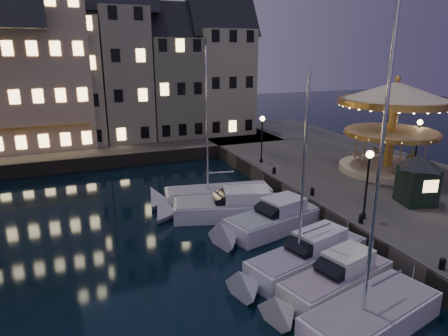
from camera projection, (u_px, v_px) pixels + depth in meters
name	position (u px, v px, depth m)	size (l,w,h in m)	color
ground	(263.00, 269.00, 20.81)	(160.00, 160.00, 0.00)	black
quay_east	(389.00, 189.00, 30.95)	(16.00, 56.00, 1.30)	#474442
quay_north	(77.00, 151.00, 42.75)	(44.00, 12.00, 1.30)	#474442
quaywall_e	(300.00, 203.00, 28.11)	(0.15, 44.00, 1.30)	#47423A
quaywall_n	(102.00, 163.00, 38.11)	(48.00, 0.15, 1.30)	#47423A
streetlamp_b	(368.00, 175.00, 23.13)	(0.44, 0.44, 4.17)	black
streetlamp_c	(262.00, 133.00, 35.16)	(0.44, 0.44, 4.17)	black
streetlamp_d	(418.00, 137.00, 33.38)	(0.44, 0.44, 4.17)	black
bollard_a	(442.00, 263.00, 18.25)	(0.30, 0.30, 0.57)	black
bollard_b	(361.00, 218.00, 23.15)	(0.30, 0.30, 0.57)	black
bollard_c	(312.00, 191.00, 27.61)	(0.30, 0.30, 0.57)	black
bollard_d	(274.00, 170.00, 32.51)	(0.30, 0.30, 0.57)	black
townhouse_nb	(5.00, 78.00, 40.24)	(6.16, 8.00, 13.80)	#9D7E6A
townhouse_nc	(68.00, 72.00, 42.24)	(6.82, 8.00, 14.80)	tan
townhouse_nd	(123.00, 66.00, 44.14)	(5.50, 8.00, 15.80)	gray
townhouse_ne	(172.00, 79.00, 46.50)	(6.16, 8.00, 12.80)	gray
townhouse_nf	(220.00, 74.00, 48.51)	(6.82, 8.00, 13.80)	#A7A688
hotel_corner	(3.00, 63.00, 39.83)	(17.60, 9.00, 16.80)	beige
motorboat_a	(363.00, 322.00, 15.90)	(7.44, 3.92, 12.31)	silver
motorboat_b	(331.00, 284.00, 18.32)	(7.05, 3.58, 2.15)	silver
motorboat_c	(302.00, 259.00, 20.43)	(8.13, 3.95, 10.80)	silver
motorboat_d	(270.00, 222.00, 25.03)	(7.56, 4.12, 2.15)	silver
motorboat_e	(227.00, 208.00, 27.22)	(9.01, 4.92, 2.15)	silver
motorboat_f	(211.00, 196.00, 29.70)	(8.92, 3.68, 11.79)	silver
carousel	(394.00, 110.00, 31.83)	(8.89, 8.89, 7.78)	beige
ticket_kiosk	(419.00, 171.00, 25.62)	(3.20, 3.20, 3.75)	black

